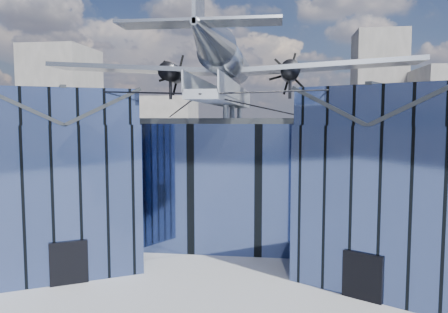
# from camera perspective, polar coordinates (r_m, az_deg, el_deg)

# --- Properties ---
(ground_plane) EXTENTS (120.00, 120.00, 0.00)m
(ground_plane) POSITION_cam_1_polar(r_m,az_deg,el_deg) (30.35, -0.51, -14.01)
(ground_plane) COLOR gray
(museum) EXTENTS (32.88, 24.50, 17.60)m
(museum) POSITION_cam_1_polar(r_m,az_deg,el_deg) (34.73, 0.83, -2.18)
(museum) COLOR #415386
(museum) RESTS_ON ground
(bg_towers) EXTENTS (77.00, 24.50, 26.00)m
(bg_towers) POSITION_cam_1_polar(r_m,az_deg,el_deg) (78.93, 5.70, 5.11)
(bg_towers) COLOR slate
(bg_towers) RESTS_ON ground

